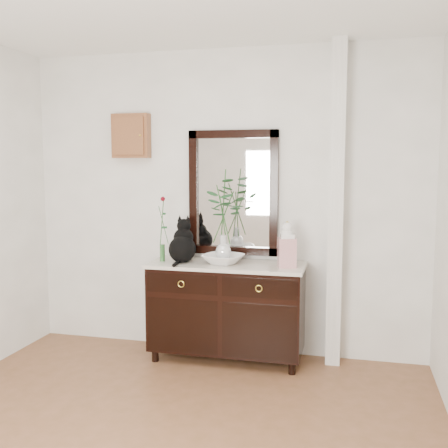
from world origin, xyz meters
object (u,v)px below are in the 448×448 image
(sideboard, at_px, (227,306))
(lotus_bowl, at_px, (223,259))
(cat, at_px, (182,240))
(ginger_jar, at_px, (287,244))

(sideboard, relative_size, lotus_bowl, 3.98)
(sideboard, xyz_separation_m, cat, (-0.39, -0.03, 0.57))
(ginger_jar, bearing_deg, lotus_bowl, 179.37)
(sideboard, relative_size, cat, 3.51)
(sideboard, bearing_deg, ginger_jar, -3.50)
(lotus_bowl, bearing_deg, ginger_jar, -0.63)
(cat, distance_m, lotus_bowl, 0.39)
(sideboard, distance_m, cat, 0.69)
(lotus_bowl, relative_size, ginger_jar, 0.87)
(cat, xyz_separation_m, ginger_jar, (0.91, -0.01, 0.00))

